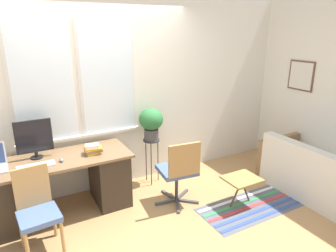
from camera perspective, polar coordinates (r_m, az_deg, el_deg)
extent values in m
plane|color=tan|center=(3.98, -7.94, -15.64)|extent=(14.00, 14.00, 0.00)
cube|color=white|center=(4.14, -12.60, 5.81)|extent=(9.00, 0.06, 2.70)
cube|color=silver|center=(3.92, -22.84, 7.86)|extent=(0.77, 0.02, 1.56)
cube|color=white|center=(3.91, -22.83, 7.84)|extent=(0.70, 0.01, 1.49)
cube|color=silver|center=(4.08, -11.46, 9.24)|extent=(0.77, 0.02, 1.56)
cube|color=white|center=(4.08, -11.42, 9.23)|extent=(0.70, 0.01, 1.49)
cube|color=silver|center=(4.17, -16.11, -1.81)|extent=(1.62, 0.11, 0.04)
cube|color=white|center=(5.22, 23.77, 7.19)|extent=(0.06, 9.00, 2.70)
cube|color=brown|center=(5.15, 24.02, 8.76)|extent=(0.02, 0.44, 0.46)
cube|color=silver|center=(5.14, 23.97, 8.75)|extent=(0.01, 0.39, 0.41)
cube|color=brown|center=(3.79, -20.95, -6.18)|extent=(1.79, 0.69, 0.03)
cube|color=#33281E|center=(4.06, -11.13, -9.35)|extent=(0.40, 0.61, 0.70)
cylinder|color=black|center=(3.90, -23.71, -5.48)|extent=(0.14, 0.14, 0.02)
cylinder|color=black|center=(3.88, -23.79, -4.87)|extent=(0.04, 0.04, 0.07)
cube|color=black|center=(3.81, -24.21, -1.80)|extent=(0.41, 0.02, 0.39)
cube|color=black|center=(3.80, -24.19, -1.86)|extent=(0.38, 0.01, 0.37)
cube|color=silver|center=(3.66, -23.82, -6.99)|extent=(0.40, 0.14, 0.02)
ellipsoid|color=slate|center=(3.68, -19.64, -6.15)|extent=(0.04, 0.07, 0.04)
cube|color=yellow|center=(3.79, -14.07, -4.98)|extent=(0.17, 0.11, 0.03)
cube|color=olive|center=(3.78, -14.03, -4.50)|extent=(0.21, 0.14, 0.03)
cube|color=orange|center=(3.78, -14.10, -4.06)|extent=(0.23, 0.20, 0.02)
cube|color=white|center=(3.76, -14.29, -3.73)|extent=(0.18, 0.14, 0.04)
cylinder|color=#B2844C|center=(3.35, -25.21, -20.48)|extent=(0.04, 0.04, 0.40)
cylinder|color=#B2844C|center=(3.38, -19.44, -19.24)|extent=(0.04, 0.04, 0.40)
cylinder|color=#B2844C|center=(3.62, -26.13, -17.49)|extent=(0.04, 0.04, 0.40)
cylinder|color=#B2844C|center=(3.65, -20.86, -16.40)|extent=(0.04, 0.04, 0.40)
cube|color=#4C6699|center=(3.38, -23.34, -15.58)|extent=(0.42, 0.40, 0.06)
cube|color=#B2844C|center=(3.43, -24.53, -10.42)|extent=(0.35, 0.06, 0.44)
cube|color=#47474C|center=(4.08, -0.40, -14.30)|extent=(0.31, 0.07, 0.03)
cube|color=#47474C|center=(4.00, 1.84, -15.01)|extent=(0.16, 0.29, 0.03)
cube|color=#47474C|center=(4.10, 3.74, -14.11)|extent=(0.25, 0.23, 0.03)
cube|color=#47474C|center=(4.24, 2.66, -12.94)|extent=(0.28, 0.18, 0.03)
cube|color=#47474C|center=(4.22, 0.20, -13.05)|extent=(0.10, 0.30, 0.03)
cylinder|color=#333338|center=(4.02, 1.63, -11.28)|extent=(0.04, 0.04, 0.40)
cube|color=#4C6699|center=(3.91, 1.66, -8.36)|extent=(0.49, 0.47, 0.06)
cube|color=#B2844C|center=(3.62, 3.17, -6.47)|extent=(0.41, 0.08, 0.41)
cube|color=silver|center=(4.70, 26.27, -8.88)|extent=(0.82, 1.27, 0.43)
cube|color=silver|center=(4.30, 24.39, -5.51)|extent=(0.16, 1.27, 0.33)
cube|color=olive|center=(5.03, 20.19, -5.21)|extent=(0.82, 0.09, 0.61)
cylinder|color=#333338|center=(4.32, -3.18, -2.68)|extent=(0.24, 0.24, 0.02)
cylinder|color=#333338|center=(4.49, -1.92, -6.52)|extent=(0.01, 0.01, 0.66)
cylinder|color=#333338|center=(4.51, -4.18, -6.48)|extent=(0.01, 0.01, 0.66)
cylinder|color=#333338|center=(4.36, -3.20, -7.34)|extent=(0.01, 0.01, 0.66)
cylinder|color=#514C47|center=(4.29, -3.20, -1.58)|extent=(0.21, 0.21, 0.16)
ellipsoid|color=#2D7038|center=(4.22, -3.25, 1.29)|extent=(0.34, 0.34, 0.31)
cube|color=#565B6B|center=(4.18, 16.10, -14.36)|extent=(1.49, 0.62, 0.01)
cube|color=#334C99|center=(4.05, 18.40, -15.66)|extent=(1.46, 0.05, 0.00)
cube|color=#334C99|center=(4.12, 17.23, -14.98)|extent=(1.46, 0.05, 0.00)
cube|color=#C63838|center=(4.18, 16.11, -14.31)|extent=(1.46, 0.05, 0.00)
cube|color=#388E4C|center=(4.25, 15.03, -13.66)|extent=(1.46, 0.05, 0.00)
cube|color=white|center=(4.32, 13.98, -13.03)|extent=(1.46, 0.05, 0.00)
cube|color=olive|center=(3.99, 13.89, -9.74)|extent=(0.44, 0.37, 0.02)
cylinder|color=#4C3D2D|center=(4.04, 12.86, -12.42)|extent=(0.19, 0.02, 0.37)
cylinder|color=#4C3D2D|center=(4.13, 14.50, -11.82)|extent=(0.19, 0.02, 0.37)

